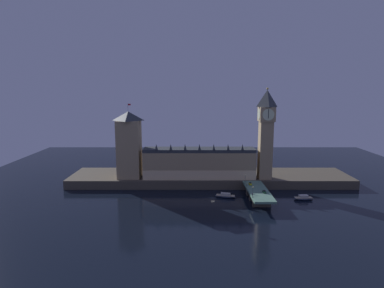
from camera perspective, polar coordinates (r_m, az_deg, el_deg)
name	(u,v)px	position (r m, az deg, el deg)	size (l,w,h in m)	color
ground_plane	(214,198)	(223.80, 3.90, -9.53)	(400.00, 400.00, 0.00)	black
embankment	(211,178)	(260.01, 3.35, -6.04)	(220.00, 42.00, 6.71)	#4C4438
parliament_hall	(200,163)	(246.11, 1.43, -3.38)	(84.73, 16.82, 27.23)	tan
clock_tower	(267,131)	(245.59, 13.16, 2.21)	(11.70, 11.81, 68.29)	tan
victoria_tower	(130,144)	(249.19, -10.96, -0.08)	(17.24, 17.24, 56.70)	tan
bridge	(259,193)	(221.50, 11.81, -8.59)	(13.57, 46.00, 7.04)	slate
car_northbound_lead	(251,184)	(232.17, 10.47, -6.96)	(1.88, 4.10, 1.50)	yellow
car_southbound_lead	(265,192)	(216.53, 12.89, -8.26)	(1.95, 4.20, 1.43)	#235633
pedestrian_near_rail	(253,194)	(208.98, 10.83, -8.76)	(0.38, 0.38, 1.76)	black
pedestrian_far_rail	(248,185)	(228.78, 9.86, -7.13)	(0.38, 0.38, 1.75)	black
street_lamp_near	(254,191)	(204.52, 10.93, -8.12)	(1.34, 0.60, 7.21)	#2D3333
street_lamp_far	(246,178)	(232.35, 9.59, -5.99)	(1.34, 0.60, 6.94)	#2D3333
boat_upstream	(226,196)	(224.92, 6.13, -9.15)	(15.18, 8.08, 3.17)	#1E2842
boat_downstream	(304,198)	(231.65, 19.34, -9.07)	(13.50, 5.72, 3.33)	#1E2842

